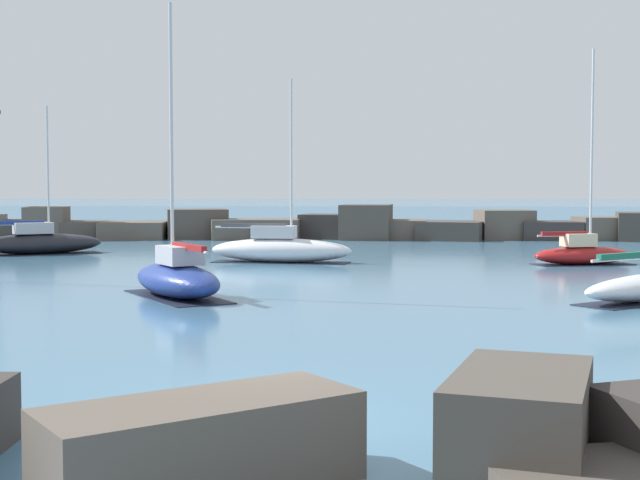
% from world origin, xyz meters
% --- Properties ---
extents(ground_plane, '(600.00, 600.00, 0.00)m').
position_xyz_m(ground_plane, '(0.00, 0.00, 0.00)').
color(ground_plane, teal).
extents(open_sea_beyond, '(400.00, 116.00, 0.01)m').
position_xyz_m(open_sea_beyond, '(0.00, 112.21, 0.00)').
color(open_sea_beyond, '#386684').
rests_on(open_sea_beyond, ground).
extents(breakwater_jetty, '(66.26, 6.30, 2.57)m').
position_xyz_m(breakwater_jetty, '(4.31, 52.14, 0.96)').
color(breakwater_jetty, '#4C443D').
rests_on(breakwater_jetty, ground).
extents(foreground_rocks, '(14.48, 5.31, 1.35)m').
position_xyz_m(foreground_rocks, '(1.58, -3.29, 0.54)').
color(foreground_rocks, '#383330').
rests_on(foreground_rocks, ground).
extents(sailboat_moored_0, '(7.54, 2.86, 9.32)m').
position_xyz_m(sailboat_moored_0, '(-2.79, 30.98, 0.72)').
color(sailboat_moored_0, white).
rests_on(sailboat_moored_0, ground).
extents(sailboat_moored_1, '(7.27, 5.64, 8.53)m').
position_xyz_m(sailboat_moored_1, '(-17.27, 35.88, 0.68)').
color(sailboat_moored_1, black).
rests_on(sailboat_moored_1, ground).
extents(sailboat_moored_2, '(5.50, 3.18, 10.65)m').
position_xyz_m(sailboat_moored_2, '(12.36, 30.54, 0.61)').
color(sailboat_moored_2, maroon).
rests_on(sailboat_moored_2, ground).
extents(sailboat_moored_5, '(4.95, 6.01, 10.24)m').
position_xyz_m(sailboat_moored_5, '(-4.86, 16.28, 0.70)').
color(sailboat_moored_5, navy).
rests_on(sailboat_moored_5, ground).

